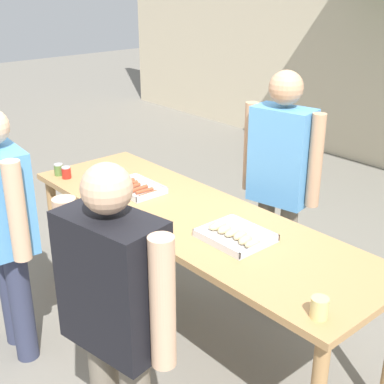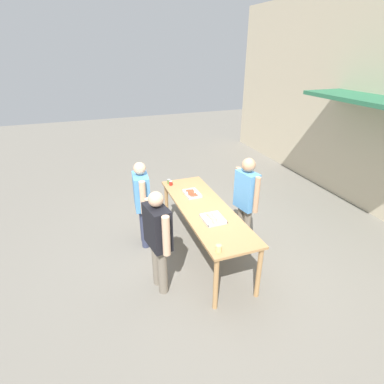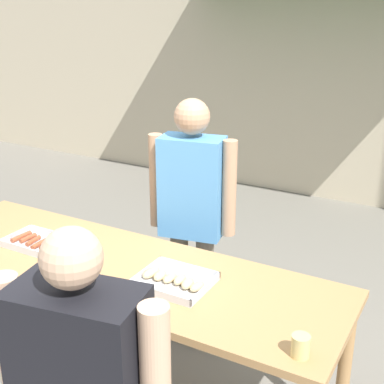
{
  "view_description": "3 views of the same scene",
  "coord_description": "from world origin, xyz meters",
  "px_view_note": "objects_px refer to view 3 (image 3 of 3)",
  "views": [
    {
      "loc": [
        2.23,
        -1.95,
        2.28
      ],
      "look_at": [
        0.0,
        0.0,
        1.05
      ],
      "focal_mm": 50.0,
      "sensor_mm": 36.0,
      "label": 1
    },
    {
      "loc": [
        3.99,
        -1.68,
        3.27
      ],
      "look_at": [
        -0.54,
        -0.03,
        0.95
      ],
      "focal_mm": 28.0,
      "sensor_mm": 36.0,
      "label": 2
    },
    {
      "loc": [
        1.65,
        -2.08,
        2.28
      ],
      "look_at": [
        0.09,
        0.7,
        1.11
      ],
      "focal_mm": 50.0,
      "sensor_mm": 36.0,
      "label": 3
    }
  ],
  "objects_px": {
    "food_tray_buns": "(174,280)",
    "beer_cup": "(300,346)",
    "person_server_behind_table": "(192,204)",
    "food_tray_sausages": "(37,242)"
  },
  "relations": [
    {
      "from": "food_tray_buns",
      "to": "beer_cup",
      "type": "bearing_deg",
      "value": -18.2
    },
    {
      "from": "beer_cup",
      "to": "person_server_behind_table",
      "type": "relative_size",
      "value": 0.06
    },
    {
      "from": "food_tray_buns",
      "to": "beer_cup",
      "type": "relative_size",
      "value": 3.84
    },
    {
      "from": "food_tray_buns",
      "to": "beer_cup",
      "type": "distance_m",
      "value": 0.79
    },
    {
      "from": "food_tray_buns",
      "to": "beer_cup",
      "type": "xyz_separation_m",
      "value": [
        0.75,
        -0.25,
        0.03
      ]
    },
    {
      "from": "food_tray_sausages",
      "to": "food_tray_buns",
      "type": "height_order",
      "value": "food_tray_buns"
    },
    {
      "from": "food_tray_buns",
      "to": "person_server_behind_table",
      "type": "relative_size",
      "value": 0.22
    },
    {
      "from": "person_server_behind_table",
      "to": "food_tray_buns",
      "type": "bearing_deg",
      "value": -78.51
    },
    {
      "from": "beer_cup",
      "to": "food_tray_sausages",
      "type": "bearing_deg",
      "value": 171.66
    },
    {
      "from": "food_tray_sausages",
      "to": "person_server_behind_table",
      "type": "bearing_deg",
      "value": 48.84
    }
  ]
}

